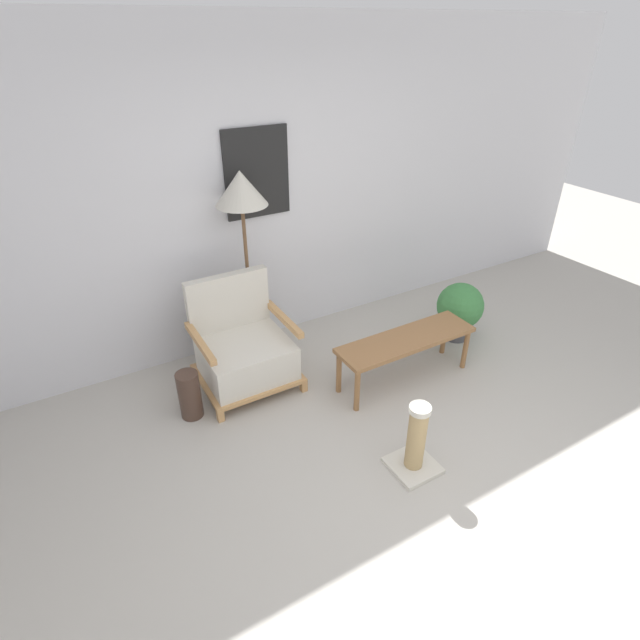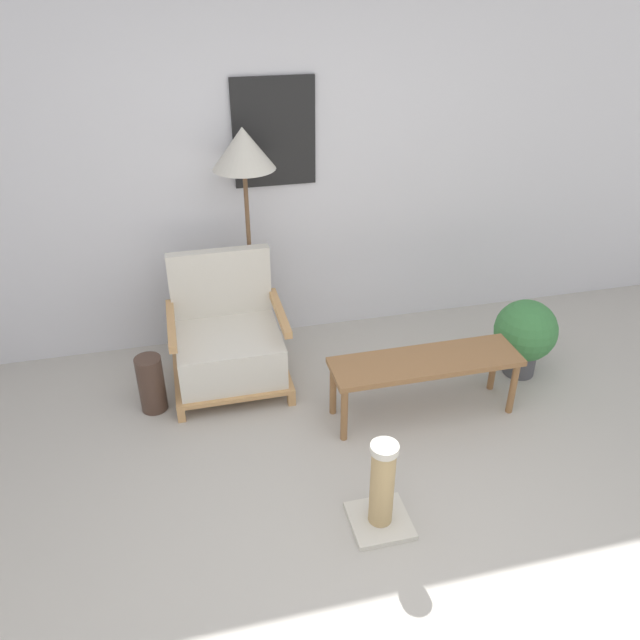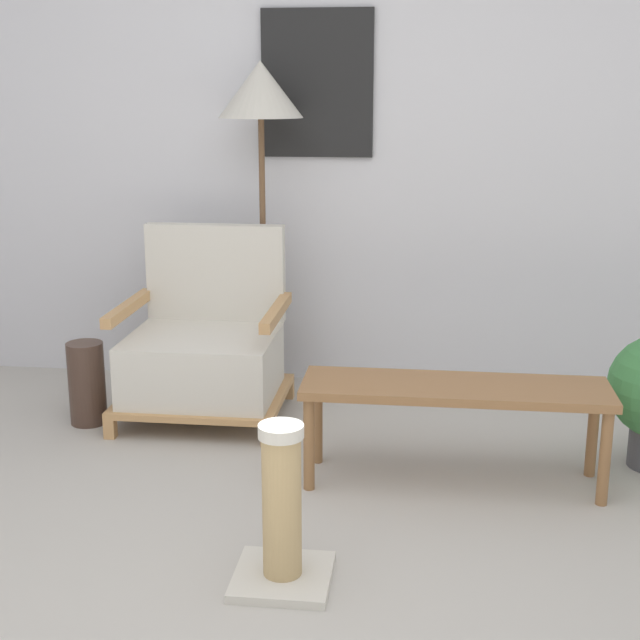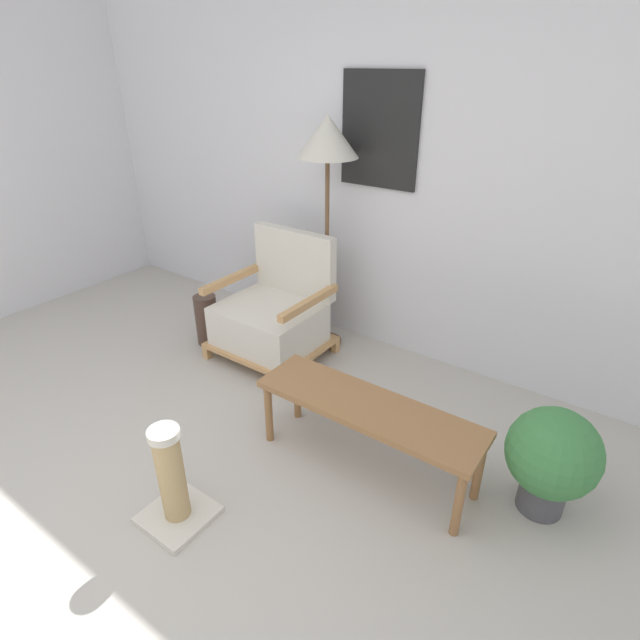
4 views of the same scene
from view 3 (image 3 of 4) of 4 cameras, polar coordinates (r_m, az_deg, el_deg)
The scene contains 6 objects.
wall_back at distance 4.63m, azimuth 1.09°, elevation 12.42°, with size 8.00×0.09×2.70m.
armchair at distance 4.27m, azimuth -7.38°, elevation -2.01°, with size 0.77×0.67×0.89m.
floor_lamp at distance 4.39m, azimuth -3.81°, elevation 13.69°, with size 0.41×0.41×1.66m.
coffee_table at distance 3.53m, azimuth 8.63°, elevation -4.89°, with size 1.20×0.34×0.41m.
vase at distance 4.30m, azimuth -14.70°, elevation -3.93°, with size 0.17×0.17×0.39m, color #473328.
scratching_post at distance 2.87m, azimuth -2.45°, elevation -12.66°, with size 0.31×0.31×0.53m.
Camera 3 is at (0.47, -2.10, 1.53)m, focal length 50.00 mm.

